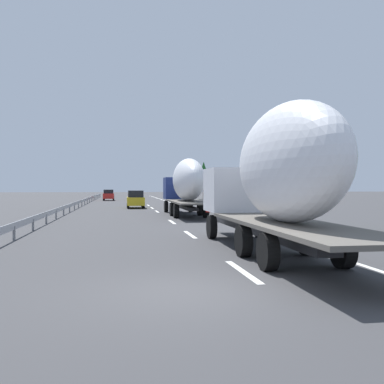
{
  "coord_description": "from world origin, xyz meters",
  "views": [
    {
      "loc": [
        -9.4,
        1.44,
        2.3
      ],
      "look_at": [
        20.6,
        -3.43,
        1.91
      ],
      "focal_mm": 40.83,
      "sensor_mm": 36.0,
      "label": 1
    }
  ],
  "objects_px": {
    "truck_trailing": "(275,175)",
    "car_red_compact": "(109,195)",
    "truck_lead": "(186,184)",
    "road_sign": "(184,186)",
    "car_yellow_coupe": "(135,199)"
  },
  "relations": [
    {
      "from": "truck_trailing",
      "to": "car_red_compact",
      "type": "distance_m",
      "value": 59.04
    },
    {
      "from": "truck_lead",
      "to": "truck_trailing",
      "type": "bearing_deg",
      "value": 180.0
    },
    {
      "from": "car_red_compact",
      "to": "road_sign",
      "type": "bearing_deg",
      "value": -146.85
    },
    {
      "from": "truck_lead",
      "to": "road_sign",
      "type": "height_order",
      "value": "truck_lead"
    },
    {
      "from": "truck_trailing",
      "to": "car_red_compact",
      "type": "relative_size",
      "value": 3.41
    },
    {
      "from": "car_yellow_coupe",
      "to": "car_red_compact",
      "type": "distance_m",
      "value": 25.9
    },
    {
      "from": "truck_lead",
      "to": "car_red_compact",
      "type": "distance_m",
      "value": 39.18
    },
    {
      "from": "road_sign",
      "to": "car_yellow_coupe",
      "type": "bearing_deg",
      "value": 146.64
    },
    {
      "from": "car_yellow_coupe",
      "to": "car_red_compact",
      "type": "xyz_separation_m",
      "value": [
        25.66,
        3.52,
        -0.04
      ]
    },
    {
      "from": "car_red_compact",
      "to": "car_yellow_coupe",
      "type": "bearing_deg",
      "value": -172.18
    },
    {
      "from": "truck_lead",
      "to": "road_sign",
      "type": "distance_m",
      "value": 23.15
    },
    {
      "from": "car_red_compact",
      "to": "road_sign",
      "type": "relative_size",
      "value": 1.23
    },
    {
      "from": "truck_lead",
      "to": "truck_trailing",
      "type": "relative_size",
      "value": 0.95
    },
    {
      "from": "truck_trailing",
      "to": "car_red_compact",
      "type": "height_order",
      "value": "truck_trailing"
    },
    {
      "from": "truck_trailing",
      "to": "road_sign",
      "type": "relative_size",
      "value": 4.17
    }
  ]
}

